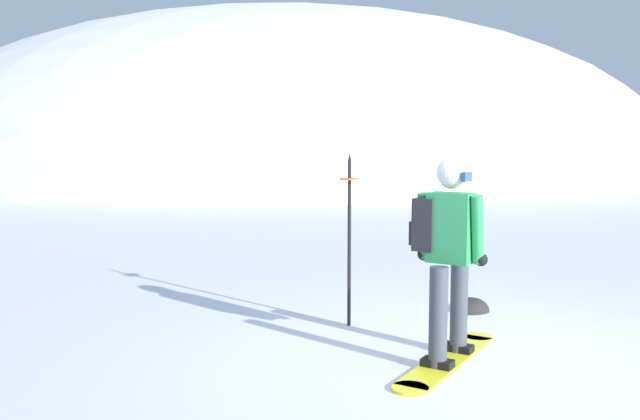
% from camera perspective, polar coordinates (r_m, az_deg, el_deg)
% --- Properties ---
extents(ground_plane, '(300.00, 300.00, 0.00)m').
position_cam_1_polar(ground_plane, '(5.83, 14.27, -12.77)').
color(ground_plane, white).
extents(ridge_peak_main, '(42.21, 37.99, 17.79)m').
position_cam_1_polar(ridge_peak_main, '(38.79, -1.92, 3.01)').
color(ridge_peak_main, silver).
rests_on(ridge_peak_main, ground).
extents(snowboarder_main, '(1.56, 1.17, 1.71)m').
position_cam_1_polar(snowboarder_main, '(5.69, 10.69, -3.62)').
color(snowboarder_main, yellow).
rests_on(snowboarder_main, ground).
extents(piste_marker_near, '(0.20, 0.20, 1.74)m').
position_cam_1_polar(piste_marker_near, '(6.68, 2.51, -1.47)').
color(piste_marker_near, black).
rests_on(piste_marker_near, ground).
extents(rock_dark, '(0.42, 0.36, 0.30)m').
position_cam_1_polar(rock_dark, '(7.60, 12.66, -8.36)').
color(rock_dark, '#282628').
rests_on(rock_dark, ground).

